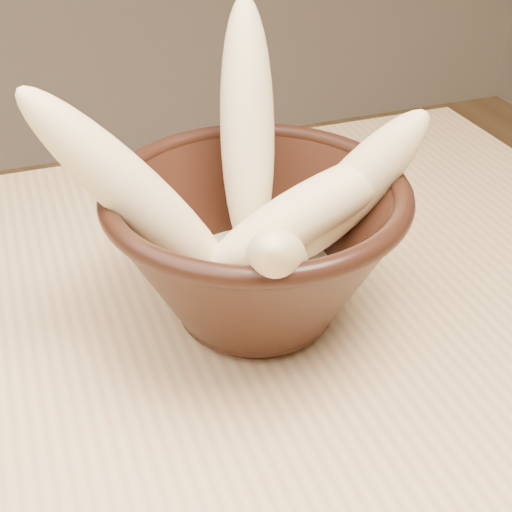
{
  "coord_description": "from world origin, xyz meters",
  "views": [
    {
      "loc": [
        0.03,
        -0.38,
        1.12
      ],
      "look_at": [
        0.19,
        0.06,
        0.81
      ],
      "focal_mm": 50.0,
      "sensor_mm": 36.0,
      "label": 1
    }
  ],
  "objects": [
    {
      "name": "table",
      "position": [
        0.0,
        0.0,
        0.67
      ],
      "size": [
        1.2,
        0.8,
        0.75
      ],
      "color": "tan",
      "rests_on": "ground"
    },
    {
      "name": "bowl",
      "position": [
        0.19,
        0.06,
        0.82
      ],
      "size": [
        0.23,
        0.23,
        0.13
      ],
      "rotation": [
        0.0,
        0.0,
        -0.1
      ],
      "color": "black",
      "rests_on": "table"
    },
    {
      "name": "milk_puddle",
      "position": [
        0.19,
        0.06,
        0.79
      ],
      "size": [
        0.13,
        0.13,
        0.02
      ],
      "primitive_type": "cylinder",
      "color": "beige",
      "rests_on": "bowl"
    },
    {
      "name": "banana_upright",
      "position": [
        0.21,
        0.12,
        0.89
      ],
      "size": [
        0.08,
        0.13,
        0.21
      ],
      "primitive_type": "ellipsoid",
      "rotation": [
        0.4,
        0.0,
        2.85
      ],
      "color": "#F5DC90",
      "rests_on": "bowl"
    },
    {
      "name": "banana_left",
      "position": [
        0.11,
        0.07,
        0.88
      ],
      "size": [
        0.17,
        0.08,
        0.19
      ],
      "primitive_type": "ellipsoid",
      "rotation": [
        0.69,
        0.0,
        -1.8
      ],
      "color": "#F5DC90",
      "rests_on": "bowl"
    },
    {
      "name": "banana_right",
      "position": [
        0.27,
        0.05,
        0.86
      ],
      "size": [
        0.14,
        0.07,
        0.15
      ],
      "primitive_type": "ellipsoid",
      "rotation": [
        0.69,
        0.0,
        1.33
      ],
      "color": "#F5DC90",
      "rests_on": "bowl"
    },
    {
      "name": "banana_across",
      "position": [
        0.23,
        0.04,
        0.85
      ],
      "size": [
        0.18,
        0.04,
        0.11
      ],
      "primitive_type": "ellipsoid",
      "rotation": [
        1.19,
        0.0,
        1.58
      ],
      "color": "#F5DC90",
      "rests_on": "bowl"
    },
    {
      "name": "banana_front",
      "position": [
        0.18,
        -0.01,
        0.85
      ],
      "size": [
        0.1,
        0.15,
        0.14
      ],
      "primitive_type": "ellipsoid",
      "rotation": [
        0.84,
        0.0,
        -0.43
      ],
      "color": "#F5DC90",
      "rests_on": "bowl"
    }
  ]
}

